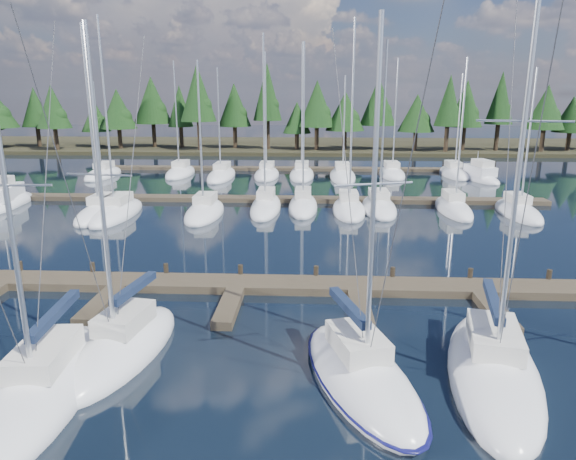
# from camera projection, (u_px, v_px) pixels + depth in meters

# --- Properties ---
(ground) EXTENTS (260.00, 260.00, 0.00)m
(ground) POSITION_uv_depth(u_px,v_px,m) (261.00, 229.00, 37.93)
(ground) COLOR black
(ground) RESTS_ON ground
(far_shore) EXTENTS (220.00, 30.00, 0.60)m
(far_shore) POSITION_uv_depth(u_px,v_px,m) (293.00, 146.00, 95.77)
(far_shore) COLOR #2C2918
(far_shore) RESTS_ON ground
(main_dock) EXTENTS (44.00, 6.13, 0.90)m
(main_dock) POSITION_uv_depth(u_px,v_px,m) (236.00, 289.00, 25.67)
(main_dock) COLOR #473D2C
(main_dock) RESTS_ON ground
(back_docks) EXTENTS (50.00, 21.80, 0.40)m
(back_docks) POSITION_uv_depth(u_px,v_px,m) (279.00, 182.00, 56.78)
(back_docks) COLOR #473D2C
(back_docks) RESTS_ON ground
(front_sailboat_2) EXTENTS (3.66, 9.46, 12.94)m
(front_sailboat_2) POSITION_uv_depth(u_px,v_px,m) (42.00, 389.00, 16.81)
(front_sailboat_2) COLOR white
(front_sailboat_2) RESTS_ON ground
(front_sailboat_3) EXTENTS (3.84, 7.88, 12.70)m
(front_sailboat_3) POSITION_uv_depth(u_px,v_px,m) (122.00, 348.00, 19.50)
(front_sailboat_3) COLOR white
(front_sailboat_3) RESTS_ON ground
(front_sailboat_4) EXTENTS (5.22, 8.68, 12.71)m
(front_sailboat_4) POSITION_uv_depth(u_px,v_px,m) (361.00, 375.00, 17.66)
(front_sailboat_4) COLOR white
(front_sailboat_4) RESTS_ON ground
(front_sailboat_5) EXTENTS (4.92, 9.85, 16.09)m
(front_sailboat_5) POSITION_uv_depth(u_px,v_px,m) (493.00, 369.00, 17.99)
(front_sailboat_5) COLOR white
(front_sailboat_5) RESTS_ON ground
(back_sailboat_rows) EXTENTS (47.05, 32.20, 16.11)m
(back_sailboat_rows) POSITION_uv_depth(u_px,v_px,m) (274.00, 189.00, 52.31)
(back_sailboat_rows) COLOR white
(back_sailboat_rows) RESTS_ON ground
(motor_yacht_left) EXTENTS (4.37, 8.94, 4.28)m
(motor_yacht_left) POSITION_uv_depth(u_px,v_px,m) (4.00, 201.00, 45.32)
(motor_yacht_left) COLOR white
(motor_yacht_left) RESTS_ON ground
(motor_yacht_right) EXTENTS (4.06, 8.17, 3.89)m
(motor_yacht_right) POSITION_uv_depth(u_px,v_px,m) (480.00, 176.00, 59.20)
(motor_yacht_right) COLOR white
(motor_yacht_right) RESTS_ON ground
(tree_line) EXTENTS (185.57, 11.96, 13.97)m
(tree_line) POSITION_uv_depth(u_px,v_px,m) (276.00, 108.00, 84.60)
(tree_line) COLOR black
(tree_line) RESTS_ON far_shore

